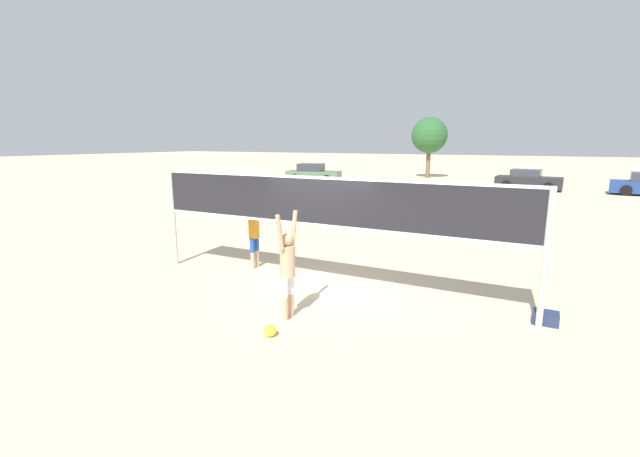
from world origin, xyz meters
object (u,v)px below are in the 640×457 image
volleyball_net (320,209)px  tree_left_cluster (429,136)px  volleyball (270,330)px  parked_car_far (528,181)px  player_spiker (288,264)px  gear_bag (545,318)px  parked_car_mid (313,174)px  player_blocker (254,229)px

volleyball_net → tree_left_cluster: size_ratio=1.66×
volleyball → parked_car_far: parked_car_far is taller
volleyball_net → player_spiker: (0.22, -1.71, -0.76)m
volleyball_net → gear_bag: size_ratio=20.24×
volleyball_net → parked_car_far: 24.66m
parked_car_far → parked_car_mid: bearing=-170.1°
volleyball_net → player_blocker: 2.52m
player_spiker → volleyball: (0.12, -0.79, -0.95)m
player_spiker → tree_left_cluster: tree_left_cluster is taller
volleyball_net → volleyball: (0.34, -2.50, -1.71)m
player_blocker → player_spiker: bearing=46.2°
player_spiker → parked_car_far: player_spiker is taller
parked_car_mid → volleyball_net: bearing=-72.8°
player_spiker → tree_left_cluster: size_ratio=0.38×
player_blocker → volleyball: size_ratio=9.07×
volleyball_net → player_spiker: bearing=-82.7°
volleyball_net → volleyball: size_ratio=40.92×
volleyball_net → tree_left_cluster: bearing=99.4°
volleyball_net → tree_left_cluster: (-5.10, 30.95, 1.94)m
tree_left_cluster → volleyball: bearing=-80.7°
volleyball → tree_left_cluster: 34.09m
player_blocker → tree_left_cluster: 30.51m
volleyball → tree_left_cluster: tree_left_cluster is taller
player_spiker → parked_car_mid: bearing=27.5°
volleyball → tree_left_cluster: size_ratio=0.04×
player_spiker → player_blocker: (-2.51, 2.40, -0.03)m
parked_car_mid → volleyball: bearing=-74.6°
volleyball_net → parked_car_far: bearing=82.2°
volleyball_net → gear_bag: volleyball_net is taller
volleyball → gear_bag: bearing=33.7°
gear_bag → parked_car_mid: size_ratio=0.10×
gear_bag → parked_car_mid: bearing=127.1°
gear_bag → parked_car_mid: parked_car_mid is taller
parked_car_far → volleyball: bearing=-92.2°
volleyball_net → parked_car_mid: size_ratio=1.93×
volleyball_net → parked_car_mid: volleyball_net is taller
gear_bag → parked_car_far: size_ratio=0.10×
player_blocker → gear_bag: size_ratio=4.49×
player_blocker → parked_car_far: bearing=166.7°
volleyball_net → volleyball: bearing=-82.2°
player_blocker → gear_bag: (6.79, -0.43, -0.92)m
volleyball → parked_car_mid: (-12.87, 25.31, 0.54)m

